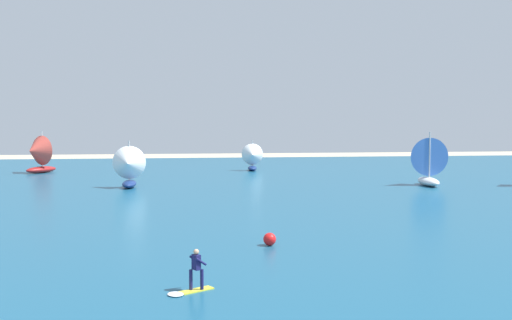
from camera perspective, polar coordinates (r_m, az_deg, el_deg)
name	(u,v)px	position (r m, az deg, el deg)	size (l,w,h in m)	color
ocean	(224,186)	(61.05, -3.11, -2.50)	(160.00, 90.00, 0.10)	navy
kitesurfer	(192,277)	(23.80, -6.15, -11.08)	(1.97, 1.49, 1.67)	yellow
sailboat_far_right	(37,154)	(79.49, -20.33, 0.54)	(4.53, 4.79, 5.33)	maroon
sailboat_heeled_over	(129,167)	(59.67, -12.16, -0.63)	(3.31, 3.93, 4.66)	navy
sailboat_near_shore	(252,157)	(78.20, -0.35, 0.30)	(2.98, 3.49, 4.03)	navy
sailboat_far_left	(427,161)	(63.66, 16.08, -0.05)	(4.04, 4.76, 5.53)	white
marker_buoy	(270,239)	(32.06, 1.32, -7.62)	(0.69, 0.69, 0.69)	red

